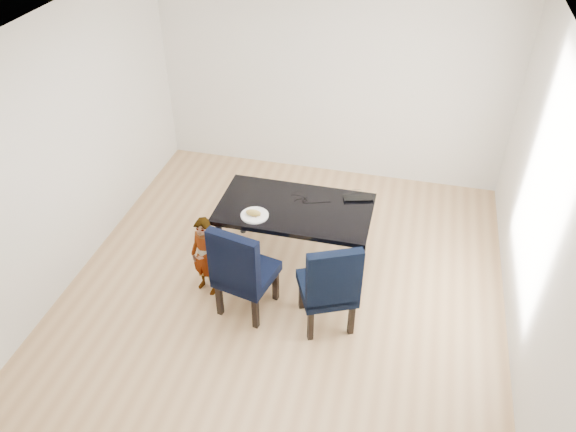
% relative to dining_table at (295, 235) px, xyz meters
% --- Properties ---
extents(floor, '(4.50, 5.00, 0.01)m').
position_rel_dining_table_xyz_m(floor, '(0.00, -0.50, -0.38)').
color(floor, tan).
rests_on(floor, ground).
extents(ceiling, '(4.50, 5.00, 0.01)m').
position_rel_dining_table_xyz_m(ceiling, '(0.00, -0.50, 2.33)').
color(ceiling, white).
rests_on(ceiling, wall_back).
extents(wall_back, '(4.50, 0.01, 2.70)m').
position_rel_dining_table_xyz_m(wall_back, '(0.00, 2.00, 0.98)').
color(wall_back, silver).
rests_on(wall_back, ground).
extents(wall_front, '(4.50, 0.01, 2.70)m').
position_rel_dining_table_xyz_m(wall_front, '(0.00, -3.00, 0.98)').
color(wall_front, silver).
rests_on(wall_front, ground).
extents(wall_left, '(0.01, 5.00, 2.70)m').
position_rel_dining_table_xyz_m(wall_left, '(-2.25, -0.50, 0.98)').
color(wall_left, white).
rests_on(wall_left, ground).
extents(wall_right, '(0.01, 5.00, 2.70)m').
position_rel_dining_table_xyz_m(wall_right, '(2.25, -0.50, 0.98)').
color(wall_right, white).
rests_on(wall_right, ground).
extents(dining_table, '(1.60, 0.90, 0.75)m').
position_rel_dining_table_xyz_m(dining_table, '(0.00, 0.00, 0.00)').
color(dining_table, black).
rests_on(dining_table, floor).
extents(chair_left, '(0.61, 0.63, 1.07)m').
position_rel_dining_table_xyz_m(chair_left, '(-0.30, -0.78, 0.16)').
color(chair_left, black).
rests_on(chair_left, floor).
extents(chair_right, '(0.67, 0.68, 1.05)m').
position_rel_dining_table_xyz_m(chair_right, '(0.50, -0.78, 0.15)').
color(chair_right, black).
rests_on(chair_right, floor).
extents(child, '(0.38, 0.31, 0.91)m').
position_rel_dining_table_xyz_m(child, '(-0.78, -0.65, 0.08)').
color(child, '#FFA115').
rests_on(child, floor).
extents(plate, '(0.30, 0.30, 0.02)m').
position_rel_dining_table_xyz_m(plate, '(-0.36, -0.25, 0.38)').
color(plate, white).
rests_on(plate, dining_table).
extents(sandwich, '(0.17, 0.11, 0.06)m').
position_rel_dining_table_xyz_m(sandwich, '(-0.37, -0.26, 0.42)').
color(sandwich, '#A3853A').
rests_on(sandwich, plate).
extents(laptop, '(0.36, 0.29, 0.03)m').
position_rel_dining_table_xyz_m(laptop, '(0.61, 0.35, 0.39)').
color(laptop, black).
rests_on(laptop, dining_table).
extents(cable_tangle, '(0.19, 0.19, 0.01)m').
position_rel_dining_table_xyz_m(cable_tangle, '(0.04, 0.11, 0.38)').
color(cable_tangle, black).
rests_on(cable_tangle, dining_table).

